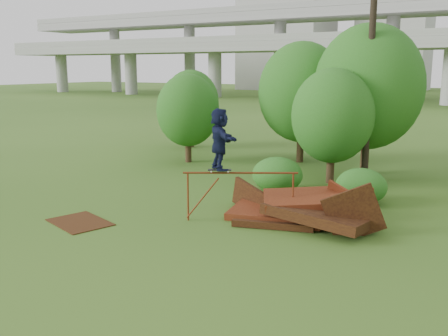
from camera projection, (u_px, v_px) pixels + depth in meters
The scene contains 16 objects.
ground at pixel (214, 235), 14.90m from camera, with size 240.00×240.00×0.00m, color #2D5116.
scrap_pile at pixel (301, 210), 16.03m from camera, with size 5.74×3.20×1.96m.
grind_rail at pixel (240, 183), 16.03m from camera, with size 3.25×1.87×1.62m.
skateboard at pixel (220, 170), 15.95m from camera, with size 0.75×0.54×0.08m.
skater at pixel (220, 139), 15.75m from camera, with size 1.82×0.58×1.96m, color #111633.
flat_plate at pixel (80, 222), 16.03m from camera, with size 2.04×1.46×0.03m, color #3A1F0C.
tree_0 at pixel (188, 110), 25.80m from camera, with size 3.26×3.26×4.60m.
tree_1 at pixel (302, 92), 25.61m from camera, with size 4.48×4.48×6.23m.
tree_2 at pixel (333, 116), 20.99m from camera, with size 3.48×3.48×4.91m.
tree_3 at pixel (369, 87), 22.69m from camera, with size 4.96×4.96×6.88m.
tree_6 at pixel (191, 102), 30.70m from camera, with size 3.42×3.42×4.78m.
shrub_left at pixel (277, 175), 19.87m from camera, with size 2.04×1.88×1.41m, color #1F4713.
shrub_right at pixel (361, 186), 18.14m from camera, with size 1.86×1.71×1.32m, color #1F4713.
utility_pole at pixel (370, 63), 20.94m from camera, with size 1.40×0.28×10.00m.
building_left at pixel (288, 10), 110.70m from camera, with size 18.00×16.00×35.00m, color #9E9E99.
building_right at pixel (396, 24), 106.56m from camera, with size 14.00×14.00×28.00m, color #9E9E99.
Camera 1 is at (7.36, -12.15, 4.90)m, focal length 40.00 mm.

